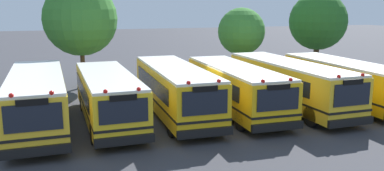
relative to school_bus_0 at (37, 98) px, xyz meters
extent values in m
plane|color=#38383D|center=(8.44, -0.12, -1.43)|extent=(160.00, 160.00, 0.00)
cube|color=yellow|center=(0.00, 0.03, -0.02)|extent=(2.76, 10.07, 2.12)
cube|color=white|center=(0.00, 0.03, 1.10)|extent=(2.70, 9.87, 0.12)
cube|color=black|center=(0.15, -5.04, -0.90)|extent=(2.52, 0.23, 0.36)
cube|color=black|center=(0.15, -4.99, 0.36)|extent=(2.02, 0.12, 1.02)
cube|color=black|center=(1.24, 0.36, 0.32)|extent=(0.27, 7.80, 0.76)
cube|color=black|center=(-1.26, 0.29, 0.32)|extent=(0.27, 7.80, 0.76)
cube|color=black|center=(0.00, 0.03, -0.44)|extent=(2.79, 10.17, 0.10)
sphere|color=red|center=(0.82, -4.80, 1.20)|extent=(0.18, 0.18, 0.18)
sphere|color=red|center=(-0.53, -4.84, 1.20)|extent=(0.18, 0.18, 0.18)
cube|color=black|center=(0.15, -5.00, 0.94)|extent=(1.11, 0.11, 0.24)
cylinder|color=black|center=(1.20, -3.54, -0.93)|extent=(0.31, 1.01, 1.00)
cylinder|color=black|center=(-0.99, -3.60, -0.93)|extent=(0.31, 1.01, 1.00)
cylinder|color=black|center=(1.00, 3.26, -0.93)|extent=(0.31, 1.01, 1.00)
cylinder|color=black|center=(-1.19, 3.19, -0.93)|extent=(0.31, 1.01, 1.00)
cube|color=yellow|center=(3.30, -0.17, -0.08)|extent=(2.61, 9.18, 2.00)
cube|color=white|center=(3.30, -0.17, 0.98)|extent=(2.55, 9.00, 0.12)
cube|color=black|center=(3.43, -4.80, -0.90)|extent=(2.41, 0.22, 0.36)
cube|color=black|center=(3.43, -4.75, 0.28)|extent=(1.94, 0.11, 0.96)
cube|color=black|center=(4.50, 0.16, 0.24)|extent=(0.23, 7.11, 0.72)
cube|color=black|center=(2.10, 0.09, 0.24)|extent=(0.23, 7.11, 0.72)
cube|color=black|center=(3.30, -0.17, -0.48)|extent=(2.63, 9.28, 0.10)
sphere|color=red|center=(4.07, -4.57, 1.08)|extent=(0.18, 0.18, 0.18)
sphere|color=red|center=(2.77, -4.60, 1.08)|extent=(0.18, 0.18, 0.18)
cube|color=black|center=(3.43, -4.76, 0.82)|extent=(1.06, 0.11, 0.24)
cylinder|color=black|center=(4.43, -3.31, -0.93)|extent=(0.31, 1.01, 1.00)
cylinder|color=black|center=(2.35, -3.36, -0.93)|extent=(0.31, 1.01, 1.00)
cylinder|color=black|center=(4.27, 2.61, -0.93)|extent=(0.31, 1.01, 1.00)
cylinder|color=black|center=(2.19, 2.56, -0.93)|extent=(0.31, 1.01, 1.00)
cube|color=yellow|center=(6.83, 0.07, -0.01)|extent=(2.51, 9.69, 2.15)
cube|color=white|center=(6.83, 0.07, 1.13)|extent=(2.46, 9.50, 0.12)
cube|color=black|center=(6.78, -4.84, -0.90)|extent=(2.46, 0.18, 0.36)
cube|color=black|center=(6.78, -4.79, 0.38)|extent=(1.98, 0.08, 1.03)
cube|color=black|center=(8.06, 0.35, 0.34)|extent=(0.12, 7.54, 0.77)
cube|color=black|center=(5.61, 0.38, 0.34)|extent=(0.12, 7.54, 0.77)
cube|color=black|center=(6.83, 0.07, -0.43)|extent=(2.53, 9.79, 0.10)
sphere|color=red|center=(7.45, -4.62, 1.23)|extent=(0.18, 0.18, 0.18)
sphere|color=red|center=(6.12, -4.61, 1.23)|extent=(0.18, 0.18, 0.18)
cube|color=black|center=(6.78, -4.80, 0.97)|extent=(1.09, 0.09, 0.24)
cylinder|color=black|center=(7.86, -3.38, -0.93)|extent=(0.29, 1.00, 1.00)
cylinder|color=black|center=(5.73, -3.36, -0.93)|extent=(0.29, 1.00, 1.00)
cylinder|color=black|center=(7.93, 3.09, -0.93)|extent=(0.29, 1.00, 1.00)
cylinder|color=black|center=(5.80, 3.11, -0.93)|extent=(0.29, 1.00, 1.00)
cube|color=yellow|center=(10.16, -0.16, -0.05)|extent=(2.57, 9.52, 2.05)
cube|color=white|center=(10.16, -0.16, 1.03)|extent=(2.51, 9.33, 0.12)
cube|color=black|center=(10.10, -4.98, -0.90)|extent=(2.50, 0.19, 0.36)
cube|color=black|center=(10.10, -4.93, 0.31)|extent=(2.01, 0.09, 0.98)
cube|color=black|center=(11.41, 0.12, 0.27)|extent=(0.13, 7.40, 0.74)
cube|color=black|center=(8.92, 0.15, 0.27)|extent=(0.13, 7.40, 0.74)
cube|color=black|center=(10.16, -0.16, -0.46)|extent=(2.59, 9.61, 0.10)
sphere|color=red|center=(10.78, -4.77, 1.13)|extent=(0.18, 0.18, 0.18)
sphere|color=red|center=(9.43, -4.75, 1.13)|extent=(0.18, 0.18, 0.18)
cube|color=black|center=(10.10, -4.94, 0.87)|extent=(1.10, 0.09, 0.24)
cylinder|color=black|center=(11.20, -3.52, -0.93)|extent=(0.29, 1.00, 1.00)
cylinder|color=black|center=(9.04, -3.49, -0.93)|extent=(0.29, 1.00, 1.00)
cylinder|color=black|center=(11.28, 2.76, -0.93)|extent=(0.29, 1.00, 1.00)
cylinder|color=black|center=(9.12, 2.79, -0.93)|extent=(0.29, 1.00, 1.00)
cube|color=yellow|center=(13.47, -0.15, -0.01)|extent=(2.69, 10.41, 2.14)
cube|color=white|center=(13.47, -0.15, 1.12)|extent=(2.64, 10.20, 0.12)
cube|color=black|center=(13.62, -5.39, -0.90)|extent=(2.44, 0.23, 0.36)
cube|color=black|center=(13.62, -5.34, 0.38)|extent=(1.96, 0.12, 1.03)
cube|color=black|center=(14.67, 0.19, 0.33)|extent=(0.28, 8.07, 0.77)
cube|color=black|center=(12.25, 0.12, 0.33)|extent=(0.28, 8.07, 0.77)
cube|color=black|center=(13.47, -0.15, -0.44)|extent=(2.72, 10.52, 0.10)
sphere|color=red|center=(14.27, -5.15, 1.22)|extent=(0.18, 0.18, 0.18)
sphere|color=red|center=(12.96, -5.18, 1.22)|extent=(0.18, 0.18, 0.18)
cube|color=black|center=(13.62, -5.35, 0.96)|extent=(1.08, 0.11, 0.24)
cylinder|color=black|center=(14.64, -3.88, -0.93)|extent=(0.31, 1.01, 1.00)
cylinder|color=black|center=(12.53, -3.95, -0.93)|extent=(0.31, 1.01, 1.00)
cylinder|color=black|center=(14.42, 3.26, -0.93)|extent=(0.31, 1.01, 1.00)
cylinder|color=black|center=(12.32, 3.19, -0.93)|extent=(0.31, 1.01, 1.00)
cube|color=#EAA80C|center=(17.02, -0.37, -0.05)|extent=(2.43, 9.43, 2.05)
cube|color=white|center=(17.02, -0.37, 1.03)|extent=(2.38, 9.24, 0.12)
cube|color=black|center=(18.24, -0.07, 0.28)|extent=(0.07, 7.35, 0.74)
cube|color=black|center=(15.81, -0.06, 0.28)|extent=(0.07, 7.35, 0.74)
cube|color=black|center=(17.02, -0.37, -0.46)|extent=(2.45, 9.52, 0.10)
cylinder|color=black|center=(15.96, -3.67, -0.93)|extent=(0.28, 1.00, 1.00)
cylinder|color=black|center=(18.09, 2.54, -0.93)|extent=(0.28, 1.00, 1.00)
cylinder|color=black|center=(15.98, 2.55, -0.93)|extent=(0.28, 1.00, 1.00)
cylinder|color=#4C3823|center=(2.59, 9.29, 0.03)|extent=(0.31, 0.31, 2.91)
sphere|color=#387A2D|center=(2.59, 9.29, 3.40)|extent=(5.11, 5.11, 5.11)
sphere|color=#387A2D|center=(2.20, 9.00, 3.21)|extent=(3.82, 3.82, 3.82)
cylinder|color=#4C3823|center=(14.44, 8.53, -0.21)|extent=(0.29, 0.29, 2.43)
sphere|color=#387A2D|center=(14.44, 8.53, 2.36)|extent=(3.62, 3.62, 3.62)
sphere|color=#387A2D|center=(14.35, 8.83, 2.42)|extent=(2.47, 2.47, 2.47)
cylinder|color=#4C3823|center=(21.57, 9.01, -0.09)|extent=(0.45, 0.45, 2.68)
sphere|color=#286623|center=(21.57, 9.01, 3.03)|extent=(4.73, 4.73, 4.73)
sphere|color=#286623|center=(21.32, 9.37, 3.03)|extent=(3.70, 3.70, 3.70)
camera|label=1|loc=(1.31, -20.15, 4.35)|focal=37.98mm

